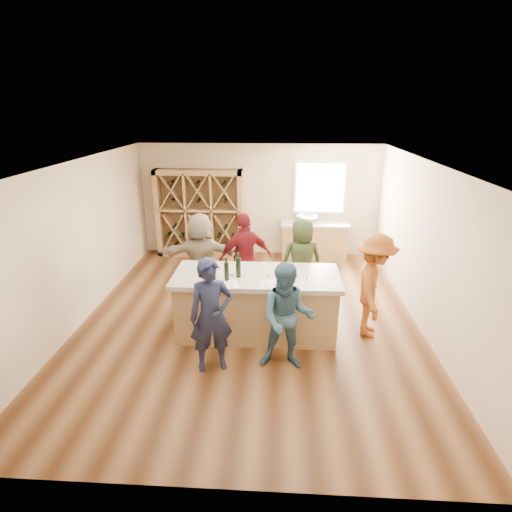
# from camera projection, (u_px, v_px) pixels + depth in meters

# --- Properties ---
(floor) EXTENTS (6.00, 7.00, 0.10)m
(floor) POSITION_uv_depth(u_px,v_px,m) (250.00, 320.00, 7.36)
(floor) COLOR brown
(floor) RESTS_ON ground
(ceiling) EXTENTS (6.00, 7.00, 0.10)m
(ceiling) POSITION_uv_depth(u_px,v_px,m) (249.00, 160.00, 6.33)
(ceiling) COLOR white
(ceiling) RESTS_ON ground
(wall_back) EXTENTS (6.00, 0.10, 2.80)m
(wall_back) POSITION_uv_depth(u_px,v_px,m) (260.00, 200.00, 10.15)
(wall_back) COLOR beige
(wall_back) RESTS_ON ground
(wall_front) EXTENTS (6.00, 0.10, 2.80)m
(wall_front) POSITION_uv_depth(u_px,v_px,m) (220.00, 380.00, 3.53)
(wall_front) COLOR beige
(wall_front) RESTS_ON ground
(wall_left) EXTENTS (0.10, 7.00, 2.80)m
(wall_left) POSITION_uv_depth(u_px,v_px,m) (77.00, 243.00, 7.01)
(wall_left) COLOR beige
(wall_left) RESTS_ON ground
(wall_right) EXTENTS (0.10, 7.00, 2.80)m
(wall_right) POSITION_uv_depth(u_px,v_px,m) (431.00, 250.00, 6.68)
(wall_right) COLOR beige
(wall_right) RESTS_ON ground
(window_frame) EXTENTS (1.30, 0.06, 1.30)m
(window_frame) POSITION_uv_depth(u_px,v_px,m) (320.00, 188.00, 9.87)
(window_frame) COLOR white
(window_frame) RESTS_ON wall_back
(window_pane) EXTENTS (1.18, 0.01, 1.18)m
(window_pane) POSITION_uv_depth(u_px,v_px,m) (320.00, 188.00, 9.84)
(window_pane) COLOR white
(window_pane) RESTS_ON wall_back
(wine_rack) EXTENTS (2.20, 0.45, 2.20)m
(wine_rack) POSITION_uv_depth(u_px,v_px,m) (200.00, 213.00, 10.08)
(wine_rack) COLOR #A17C4D
(wine_rack) RESTS_ON floor
(back_counter_base) EXTENTS (1.60, 0.58, 0.86)m
(back_counter_base) POSITION_uv_depth(u_px,v_px,m) (314.00, 242.00, 10.10)
(back_counter_base) COLOR #A17C4D
(back_counter_base) RESTS_ON floor
(back_counter_top) EXTENTS (1.70, 0.62, 0.06)m
(back_counter_top) POSITION_uv_depth(u_px,v_px,m) (315.00, 224.00, 9.93)
(back_counter_top) COLOR #ADA38E
(back_counter_top) RESTS_ON back_counter_base
(sink) EXTENTS (0.54, 0.54, 0.19)m
(sink) POSITION_uv_depth(u_px,v_px,m) (307.00, 219.00, 9.90)
(sink) COLOR silver
(sink) RESTS_ON back_counter_top
(faucet) EXTENTS (0.02, 0.02, 0.30)m
(faucet) POSITION_uv_depth(u_px,v_px,m) (307.00, 215.00, 10.05)
(faucet) COLOR silver
(faucet) RESTS_ON back_counter_top
(tasting_counter_base) EXTENTS (2.60, 1.00, 1.00)m
(tasting_counter_base) POSITION_uv_depth(u_px,v_px,m) (256.00, 306.00, 6.72)
(tasting_counter_base) COLOR #A17C4D
(tasting_counter_base) RESTS_ON floor
(tasting_counter_top) EXTENTS (2.72, 1.12, 0.08)m
(tasting_counter_top) POSITION_uv_depth(u_px,v_px,m) (256.00, 277.00, 6.53)
(tasting_counter_top) COLOR #ADA38E
(tasting_counter_top) RESTS_ON tasting_counter_base
(wine_bottle_a) EXTENTS (0.09, 0.09, 0.28)m
(wine_bottle_a) POSITION_uv_depth(u_px,v_px,m) (203.00, 270.00, 6.34)
(wine_bottle_a) COLOR black
(wine_bottle_a) RESTS_ON tasting_counter_top
(wine_bottle_b) EXTENTS (0.07, 0.07, 0.29)m
(wine_bottle_b) POSITION_uv_depth(u_px,v_px,m) (214.00, 272.00, 6.23)
(wine_bottle_b) COLOR black
(wine_bottle_b) RESTS_ON tasting_counter_top
(wine_bottle_d) EXTENTS (0.08, 0.08, 0.30)m
(wine_bottle_d) POSITION_uv_depth(u_px,v_px,m) (227.00, 271.00, 6.25)
(wine_bottle_d) COLOR black
(wine_bottle_d) RESTS_ON tasting_counter_top
(wine_bottle_e) EXTENTS (0.11, 0.11, 0.33)m
(wine_bottle_e) POSITION_uv_depth(u_px,v_px,m) (238.00, 267.00, 6.37)
(wine_bottle_e) COLOR black
(wine_bottle_e) RESTS_ON tasting_counter_top
(wine_glass_a) EXTENTS (0.09, 0.09, 0.19)m
(wine_glass_a) POSITION_uv_depth(u_px,v_px,m) (232.00, 280.00, 6.09)
(wine_glass_a) COLOR white
(wine_glass_a) RESTS_ON tasting_counter_top
(wine_glass_b) EXTENTS (0.07, 0.07, 0.18)m
(wine_glass_b) POSITION_uv_depth(u_px,v_px,m) (266.00, 280.00, 6.09)
(wine_glass_b) COLOR white
(wine_glass_b) RESTS_ON tasting_counter_top
(wine_glass_c) EXTENTS (0.09, 0.09, 0.20)m
(wine_glass_c) POSITION_uv_depth(u_px,v_px,m) (305.00, 283.00, 5.98)
(wine_glass_c) COLOR white
(wine_glass_c) RESTS_ON tasting_counter_top
(wine_glass_d) EXTENTS (0.08, 0.08, 0.20)m
(wine_glass_d) POSITION_uv_depth(u_px,v_px,m) (283.00, 272.00, 6.36)
(wine_glass_d) COLOR white
(wine_glass_d) RESTS_ON tasting_counter_top
(tasting_menu_a) EXTENTS (0.31, 0.37, 0.00)m
(tasting_menu_a) POSITION_uv_depth(u_px,v_px,m) (230.00, 284.00, 6.15)
(tasting_menu_a) COLOR white
(tasting_menu_a) RESTS_ON tasting_counter_top
(tasting_menu_b) EXTENTS (0.21, 0.28, 0.00)m
(tasting_menu_b) POSITION_uv_depth(u_px,v_px,m) (267.00, 284.00, 6.18)
(tasting_menu_b) COLOR white
(tasting_menu_b) RESTS_ON tasting_counter_top
(tasting_menu_c) EXTENTS (0.26, 0.35, 0.00)m
(tasting_menu_c) POSITION_uv_depth(u_px,v_px,m) (307.00, 286.00, 6.09)
(tasting_menu_c) COLOR white
(tasting_menu_c) RESTS_ON tasting_counter_top
(person_near_left) EXTENTS (0.74, 0.63, 1.73)m
(person_near_left) POSITION_uv_depth(u_px,v_px,m) (211.00, 316.00, 5.68)
(person_near_left) COLOR #191E38
(person_near_left) RESTS_ON floor
(person_near_right) EXTENTS (0.82, 0.48, 1.65)m
(person_near_right) POSITION_uv_depth(u_px,v_px,m) (287.00, 318.00, 5.71)
(person_near_right) COLOR #335972
(person_near_right) RESTS_ON floor
(person_server) EXTENTS (0.75, 1.23, 1.78)m
(person_server) POSITION_uv_depth(u_px,v_px,m) (373.00, 286.00, 6.55)
(person_server) COLOR #994C19
(person_server) RESTS_ON floor
(person_far_mid) EXTENTS (1.18, 0.89, 1.80)m
(person_far_mid) POSITION_uv_depth(u_px,v_px,m) (245.00, 258.00, 7.70)
(person_far_mid) COLOR #590F14
(person_far_mid) RESTS_ON floor
(person_far_right) EXTENTS (0.92, 0.70, 1.69)m
(person_far_right) POSITION_uv_depth(u_px,v_px,m) (301.00, 261.00, 7.73)
(person_far_right) COLOR #263319
(person_far_right) RESTS_ON floor
(person_far_left) EXTENTS (1.70, 0.78, 1.77)m
(person_far_left) POSITION_uv_depth(u_px,v_px,m) (201.00, 257.00, 7.81)
(person_far_left) COLOR gray
(person_far_left) RESTS_ON floor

